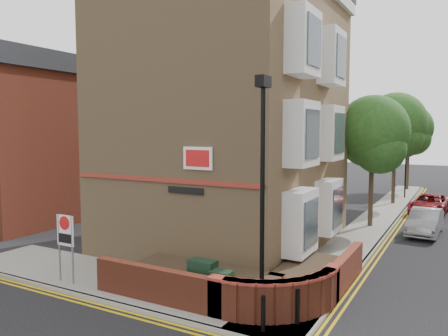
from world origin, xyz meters
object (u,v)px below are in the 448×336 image
utility_cabinet_large (203,281)px  zone_sign (65,236)px  silver_car_near (425,222)px  lamppost (262,196)px

utility_cabinet_large → zone_sign: size_ratio=0.55×
zone_sign → silver_car_near: 16.42m
utility_cabinet_large → zone_sign: 4.86m
lamppost → silver_car_near: (3.00, 12.58, -2.73)m
lamppost → utility_cabinet_large: (-1.90, 0.10, -2.62)m
silver_car_near → zone_sign: bearing=-122.9°
lamppost → utility_cabinet_large: size_ratio=5.25×
zone_sign → silver_car_near: zone_sign is taller
lamppost → zone_sign: bearing=-173.9°
lamppost → zone_sign: 6.85m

